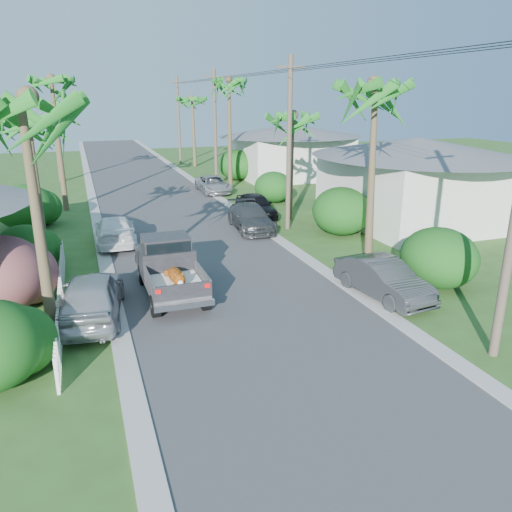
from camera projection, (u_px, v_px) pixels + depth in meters
name	position (u px, v px, depth m)	size (l,w,h in m)	color
ground	(284.00, 354.00, 14.19)	(120.00, 120.00, 0.00)	#31511E
road	(154.00, 196.00, 36.63)	(8.00, 100.00, 0.02)	#38383A
curb_left	(92.00, 199.00, 35.26)	(0.60, 100.00, 0.06)	#A5A39E
curb_right	(210.00, 192.00, 37.99)	(0.60, 100.00, 0.06)	#A5A39E
pickup_truck	(168.00, 265.00, 18.56)	(1.98, 5.12, 2.06)	black
parked_car_rn	(383.00, 279.00, 18.02)	(1.47, 4.23, 1.39)	#313436
parked_car_rm	(251.00, 218.00, 27.19)	(1.88, 4.61, 1.34)	#34373A
parked_car_rf	(256.00, 206.00, 30.00)	(1.67, 4.16, 1.42)	black
parked_car_rd	(213.00, 185.00, 37.66)	(2.06, 4.46, 1.24)	#A5A7AC
parked_car_ln	(92.00, 296.00, 16.21)	(1.88, 4.67, 1.59)	#AFB1B6
parked_car_lf	(115.00, 231.00, 24.56)	(1.90, 4.68, 1.36)	white
palm_l_a	(21.00, 99.00, 12.80)	(4.40, 4.40, 8.20)	brown
palm_l_b	(27.00, 117.00, 20.92)	(4.40, 4.40, 7.40)	brown
palm_l_c	(51.00, 80.00, 29.61)	(4.40, 4.40, 9.20)	brown
palm_l_d	(52.00, 103.00, 40.67)	(4.40, 4.40, 7.70)	brown
palm_r_a	(378.00, 85.00, 19.30)	(4.40, 4.40, 8.70)	brown
palm_r_b	(292.00, 116.00, 27.93)	(4.40, 4.40, 7.20)	brown
palm_r_c	(229.00, 80.00, 37.01)	(4.40, 4.40, 9.40)	brown
palm_r_d	(192.00, 99.00, 50.09)	(4.40, 4.40, 8.00)	brown
shrub_l_b	(1.00, 275.00, 16.71)	(3.00, 3.30, 2.60)	#C21B62
shrub_l_c	(25.00, 249.00, 20.52)	(2.40, 2.64, 2.00)	#184513
shrub_l_d	(25.00, 207.00, 27.44)	(3.20, 3.52, 2.40)	#184513
shrub_r_a	(439.00, 258.00, 18.94)	(2.80, 3.08, 2.30)	#184513
shrub_r_b	(341.00, 211.00, 26.16)	(3.00, 3.30, 2.50)	#184513
shrub_r_c	(274.00, 187.00, 34.20)	(2.60, 2.86, 2.10)	#184513
shrub_r_d	(237.00, 165.00, 43.26)	(3.20, 3.52, 2.60)	#184513
picket_fence	(61.00, 295.00, 17.07)	(0.10, 11.00, 1.00)	white
house_right_near	(415.00, 184.00, 28.41)	(8.00, 9.00, 4.80)	silver
house_right_far	(290.00, 153.00, 44.59)	(9.00, 8.00, 4.60)	silver
utility_pole_b	(289.00, 144.00, 26.23)	(1.60, 0.26, 9.00)	brown
utility_pole_c	(215.00, 128.00, 39.69)	(1.60, 0.26, 9.00)	brown
utility_pole_d	(179.00, 120.00, 53.15)	(1.60, 0.26, 9.00)	brown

